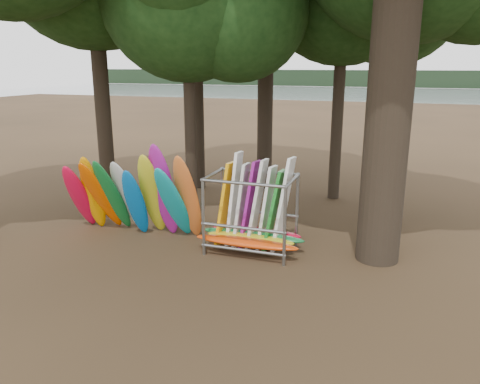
% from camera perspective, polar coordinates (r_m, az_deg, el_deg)
% --- Properties ---
extents(ground, '(120.00, 120.00, 0.00)m').
position_cam_1_polar(ground, '(14.11, -4.19, -6.82)').
color(ground, '#47331E').
rests_on(ground, ground).
extents(lake, '(160.00, 160.00, 0.00)m').
position_cam_1_polar(lake, '(72.36, 15.29, 10.55)').
color(lake, gray).
rests_on(lake, ground).
extents(far_shore, '(160.00, 4.00, 4.00)m').
position_cam_1_polar(far_shore, '(122.13, 17.23, 13.06)').
color(far_shore, black).
rests_on(far_shore, ground).
extents(kayak_row, '(4.52, 2.04, 3.20)m').
position_cam_1_polar(kayak_row, '(14.99, -12.76, -0.55)').
color(kayak_row, red).
rests_on(kayak_row, ground).
extents(storage_rack, '(3.14, 1.51, 2.88)m').
position_cam_1_polar(storage_rack, '(13.56, 1.40, -2.97)').
color(storage_rack, gray).
rests_on(storage_rack, ground).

